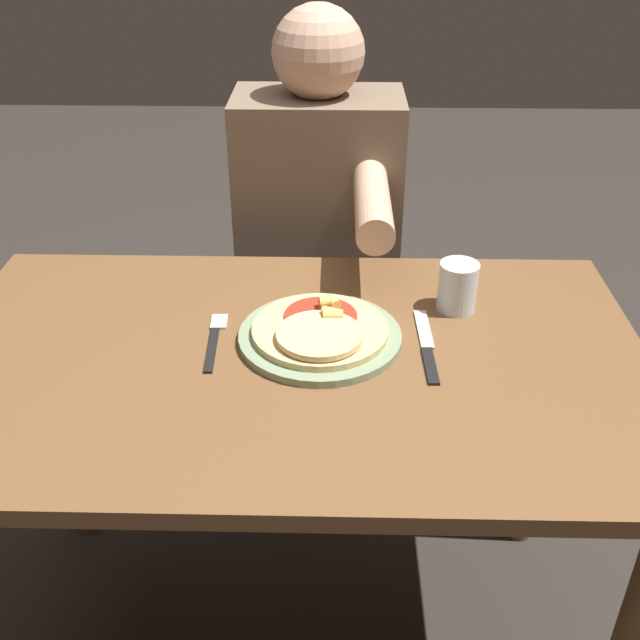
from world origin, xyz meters
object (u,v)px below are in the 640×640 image
pizza (320,329)px  knife (427,346)px  person_diner (319,229)px  plate (320,337)px  drinking_glass (458,287)px  dining_table (292,411)px  fork (215,338)px

pizza → knife: pizza is taller
person_diner → knife: bearing=-70.6°
pizza → knife: 0.18m
plate → drinking_glass: size_ratio=3.05×
pizza → person_diner: person_diner is taller
plate → knife: (0.18, -0.02, -0.00)m
pizza → drinking_glass: drinking_glass is taller
dining_table → fork: bearing=161.5°
pizza → fork: bearing=179.0°
dining_table → knife: bearing=6.6°
dining_table → fork: fork is taller
knife → drinking_glass: 0.15m
drinking_glass → person_diner: bearing=121.6°
fork → pizza: bearing=-1.0°
knife → drinking_glass: drinking_glass is taller
person_diner → dining_table: bearing=-93.4°
dining_table → pizza: pizza is taller
pizza → fork: size_ratio=1.30×
fork → person_diner: 0.56m
plate → pizza: pizza is taller
plate → knife: plate is taller
plate → person_diner: 0.53m
fork → plate: bearing=0.4°
plate → person_diner: (-0.01, 0.53, -0.04)m
person_diner → fork: bearing=-107.3°
knife → fork: bearing=177.2°
plate → fork: bearing=-179.6°
fork → person_diner: person_diner is taller
dining_table → knife: knife is taller
dining_table → person_diner: (0.03, 0.57, 0.08)m
dining_table → plate: plate is taller
plate → pizza: (0.00, -0.00, 0.02)m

